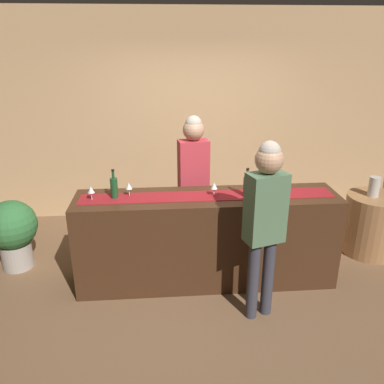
% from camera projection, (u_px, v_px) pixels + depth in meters
% --- Properties ---
extents(ground_plane, '(10.00, 10.00, 0.00)m').
position_uv_depth(ground_plane, '(206.00, 279.00, 4.39)').
color(ground_plane, brown).
extents(back_wall, '(6.00, 0.12, 2.90)m').
position_uv_depth(back_wall, '(192.00, 117.00, 5.63)').
color(back_wall, tan).
rests_on(back_wall, ground).
extents(bar_counter, '(2.72, 0.60, 0.99)m').
position_uv_depth(bar_counter, '(207.00, 239.00, 4.21)').
color(bar_counter, '#3D2314').
rests_on(bar_counter, ground).
extents(counter_runner_cloth, '(2.58, 0.28, 0.01)m').
position_uv_depth(counter_runner_cloth, '(207.00, 196.00, 4.03)').
color(counter_runner_cloth, maroon).
rests_on(counter_runner_cloth, bar_counter).
extents(wine_bottle_amber, '(0.07, 0.07, 0.30)m').
position_uv_depth(wine_bottle_amber, '(247.00, 186.00, 3.98)').
color(wine_bottle_amber, brown).
rests_on(wine_bottle_amber, bar_counter).
extents(wine_bottle_green, '(0.07, 0.07, 0.30)m').
position_uv_depth(wine_bottle_green, '(114.00, 187.00, 3.94)').
color(wine_bottle_green, '#194723').
rests_on(wine_bottle_green, bar_counter).
extents(wine_glass_near_customer, '(0.07, 0.07, 0.14)m').
position_uv_depth(wine_glass_near_customer, '(214.00, 186.00, 3.99)').
color(wine_glass_near_customer, silver).
rests_on(wine_glass_near_customer, bar_counter).
extents(wine_glass_mid_counter, '(0.07, 0.07, 0.14)m').
position_uv_depth(wine_glass_mid_counter, '(91.00, 190.00, 3.89)').
color(wine_glass_mid_counter, silver).
rests_on(wine_glass_mid_counter, bar_counter).
extents(wine_glass_far_end, '(0.07, 0.07, 0.14)m').
position_uv_depth(wine_glass_far_end, '(129.00, 186.00, 3.99)').
color(wine_glass_far_end, silver).
rests_on(wine_glass_far_end, bar_counter).
extents(bartender, '(0.36, 0.25, 1.71)m').
position_uv_depth(bartender, '(193.00, 172.00, 4.54)').
color(bartender, '#26262B').
rests_on(bartender, ground).
extents(customer_sipping, '(0.38, 0.29, 1.72)m').
position_uv_depth(customer_sipping, '(265.00, 214.00, 3.45)').
color(customer_sipping, '#33333D').
rests_on(customer_sipping, ground).
extents(round_side_table, '(0.68, 0.68, 0.74)m').
position_uv_depth(round_side_table, '(372.00, 224.00, 4.84)').
color(round_side_table, '#996B42').
rests_on(round_side_table, ground).
extents(vase_on_side_table, '(0.13, 0.13, 0.24)m').
position_uv_depth(vase_on_side_table, '(374.00, 187.00, 4.67)').
color(vase_on_side_table, '#B7B2A8').
rests_on(vase_on_side_table, round_side_table).
extents(potted_plant_tall, '(0.56, 0.56, 0.82)m').
position_uv_depth(potted_plant_tall, '(13.00, 230.00, 4.46)').
color(potted_plant_tall, '#9E9389').
rests_on(potted_plant_tall, ground).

